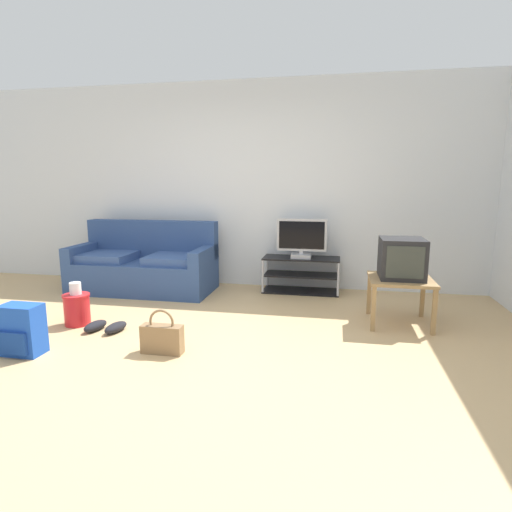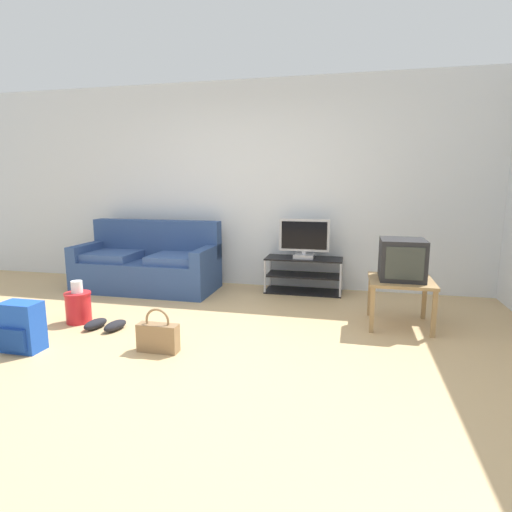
# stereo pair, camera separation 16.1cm
# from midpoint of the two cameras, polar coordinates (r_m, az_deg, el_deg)

# --- Properties ---
(ground_plane) EXTENTS (9.00, 9.80, 0.02)m
(ground_plane) POSITION_cam_midpoint_polar(r_m,az_deg,el_deg) (3.54, -7.56, -13.35)
(ground_plane) COLOR tan
(wall_back) EXTENTS (9.00, 0.10, 2.70)m
(wall_back) POSITION_cam_midpoint_polar(r_m,az_deg,el_deg) (5.61, 1.06, 9.66)
(wall_back) COLOR silver
(wall_back) RESTS_ON ground_plane
(couch) EXTENTS (1.80, 0.83, 0.89)m
(couch) POSITION_cam_midpoint_polar(r_m,az_deg,el_deg) (5.61, -13.78, -1.18)
(couch) COLOR navy
(couch) RESTS_ON ground_plane
(tv_stand) EXTENTS (0.97, 0.40, 0.45)m
(tv_stand) POSITION_cam_midpoint_polar(r_m,az_deg,el_deg) (5.34, 7.44, -2.63)
(tv_stand) COLOR black
(tv_stand) RESTS_ON ground_plane
(flat_tv) EXTENTS (0.63, 0.22, 0.50)m
(flat_tv) POSITION_cam_midpoint_polar(r_m,az_deg,el_deg) (5.24, 7.53, 2.33)
(flat_tv) COLOR #B2B2B7
(flat_tv) RESTS_ON tv_stand
(side_table) EXTENTS (0.60, 0.60, 0.47)m
(side_table) POSITION_cam_midpoint_polar(r_m,az_deg,el_deg) (4.30, 20.33, -3.85)
(side_table) COLOR #9E7A4C
(side_table) RESTS_ON ground_plane
(crt_tv) EXTENTS (0.42, 0.45, 0.39)m
(crt_tv) POSITION_cam_midpoint_polar(r_m,az_deg,el_deg) (4.27, 20.52, -0.42)
(crt_tv) COLOR #232326
(crt_tv) RESTS_ON side_table
(backpack) EXTENTS (0.32, 0.27, 0.42)m
(backpack) POSITION_cam_midpoint_polar(r_m,az_deg,el_deg) (3.97, -28.55, -8.61)
(backpack) COLOR blue
(backpack) RESTS_ON ground_plane
(handbag) EXTENTS (0.35, 0.12, 0.37)m
(handbag) POSITION_cam_midpoint_polar(r_m,az_deg,el_deg) (3.58, -12.08, -10.79)
(handbag) COLOR olive
(handbag) RESTS_ON ground_plane
(cleaning_bucket) EXTENTS (0.26, 0.26, 0.43)m
(cleaning_bucket) POSITION_cam_midpoint_polar(r_m,az_deg,el_deg) (4.52, -22.37, -6.28)
(cleaning_bucket) COLOR red
(cleaning_bucket) RESTS_ON ground_plane
(sneakers_pair) EXTENTS (0.38, 0.29, 0.09)m
(sneakers_pair) POSITION_cam_midpoint_polar(r_m,az_deg,el_deg) (4.26, -19.04, -8.95)
(sneakers_pair) COLOR black
(sneakers_pair) RESTS_ON ground_plane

